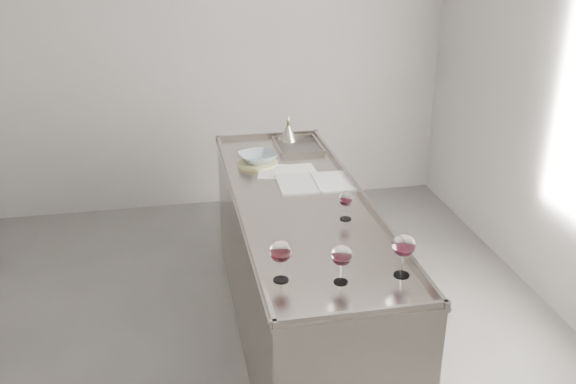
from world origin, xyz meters
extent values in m
cube|color=#585653|center=(0.00, 0.00, -0.01)|extent=(4.50, 5.00, 0.02)
cube|color=#A9A7A4|center=(0.00, 2.51, 1.40)|extent=(4.50, 0.02, 2.80)
cube|color=gray|center=(0.50, 0.30, 0.46)|extent=(0.75, 2.40, 0.92)
cube|color=gray|center=(0.50, 0.30, 0.93)|extent=(0.77, 2.42, 0.02)
cube|color=gray|center=(0.50, -0.89, 0.96)|extent=(0.77, 0.02, 0.03)
cube|color=gray|center=(0.50, 1.49, 0.96)|extent=(0.77, 0.02, 0.03)
cube|color=gray|center=(0.14, 0.30, 0.96)|extent=(0.02, 2.42, 0.03)
cube|color=gray|center=(0.86, 0.30, 0.96)|extent=(0.02, 2.42, 0.03)
cube|color=#595654|center=(0.68, 1.22, 0.94)|extent=(0.30, 0.38, 0.01)
cylinder|color=white|center=(0.22, -0.54, 0.94)|extent=(0.07, 0.07, 0.00)
cylinder|color=white|center=(0.23, -0.54, 0.99)|extent=(0.01, 0.01, 0.10)
ellipsoid|color=white|center=(0.23, -0.54, 1.09)|extent=(0.10, 0.10, 0.11)
cylinder|color=#3A070C|center=(0.23, -0.54, 1.06)|extent=(0.07, 0.07, 0.02)
cylinder|color=white|center=(0.49, -0.61, 0.94)|extent=(0.07, 0.07, 0.00)
cylinder|color=white|center=(0.49, -0.61, 0.99)|extent=(0.01, 0.01, 0.09)
ellipsoid|color=white|center=(0.49, -0.61, 1.08)|extent=(0.09, 0.09, 0.10)
cylinder|color=#33070E|center=(0.49, -0.61, 1.06)|extent=(0.07, 0.07, 0.02)
cylinder|color=white|center=(0.78, -0.61, 0.94)|extent=(0.07, 0.07, 0.00)
cylinder|color=white|center=(0.78, -0.61, 0.99)|extent=(0.01, 0.01, 0.10)
ellipsoid|color=white|center=(0.78, -0.61, 1.09)|extent=(0.11, 0.11, 0.11)
cylinder|color=#3D0816|center=(0.78, -0.61, 1.07)|extent=(0.08, 0.08, 0.02)
cylinder|color=white|center=(0.69, 0.01, 0.94)|extent=(0.06, 0.06, 0.00)
cylinder|color=white|center=(0.69, 0.01, 0.98)|extent=(0.01, 0.01, 0.08)
ellipsoid|color=white|center=(0.69, 0.01, 1.06)|extent=(0.08, 0.08, 0.08)
cylinder|color=#360711|center=(0.69, 0.01, 1.04)|extent=(0.06, 0.06, 0.02)
cube|color=silver|center=(0.52, 0.54, 0.95)|extent=(0.23, 0.33, 0.01)
cube|color=silver|center=(0.76, 0.53, 0.95)|extent=(0.23, 0.33, 0.01)
cylinder|color=white|center=(0.64, 0.53, 0.95)|extent=(0.02, 0.32, 0.01)
cube|color=silver|center=(0.60, 0.75, 0.94)|extent=(0.20, 0.28, 0.00)
cube|color=silver|center=(0.42, 0.78, 0.94)|extent=(0.24, 0.30, 0.00)
cylinder|color=#C9C382|center=(0.34, 0.93, 0.95)|extent=(0.28, 0.28, 0.02)
imported|color=#98ABB1|center=(0.34, 0.93, 0.99)|extent=(0.30, 0.30, 0.06)
cone|color=#A19A90|center=(0.64, 1.38, 1.00)|extent=(0.13, 0.13, 0.11)
cylinder|color=#A19A90|center=(0.64, 1.38, 1.07)|extent=(0.02, 0.02, 0.03)
cylinder|color=#A9682E|center=(0.64, 1.38, 1.09)|extent=(0.03, 0.03, 0.01)
cone|color=#A19A90|center=(0.64, 1.38, 1.12)|extent=(0.02, 0.02, 0.04)
camera|label=1|loc=(-0.23, -3.01, 2.45)|focal=40.00mm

